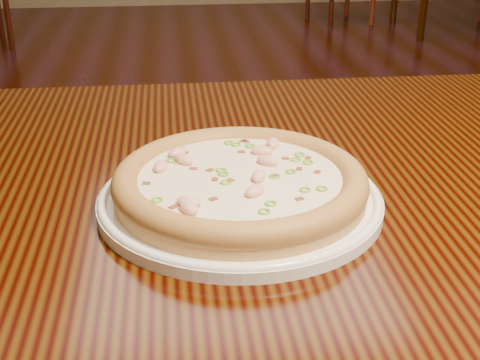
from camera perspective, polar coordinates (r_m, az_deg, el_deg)
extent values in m
plane|color=black|center=(1.85, 6.56, -10.42)|extent=(9.00, 9.00, 0.00)
cube|color=black|center=(0.77, 8.53, -1.41)|extent=(1.20, 0.80, 0.04)
cylinder|color=white|center=(0.69, 0.00, -1.81)|extent=(0.29, 0.29, 0.01)
torus|color=white|center=(0.69, 0.00, -1.36)|extent=(0.29, 0.29, 0.01)
cylinder|color=#C3874A|center=(0.68, 0.00, -0.68)|extent=(0.26, 0.26, 0.02)
torus|color=#B37F3B|center=(0.68, 0.00, 0.00)|extent=(0.26, 0.26, 0.03)
cylinder|color=#F7ECC2|center=(0.68, 0.00, 0.19)|extent=(0.21, 0.21, 0.00)
ellipsoid|color=#F2B29E|center=(0.62, -4.39, -1.87)|extent=(0.03, 0.02, 0.01)
ellipsoid|color=#F2B29E|center=(0.61, -4.37, -2.39)|extent=(0.02, 0.03, 0.01)
ellipsoid|color=#F2B29E|center=(0.75, 2.81, 3.15)|extent=(0.02, 0.03, 0.01)
ellipsoid|color=#F2B29E|center=(0.64, 1.29, -0.94)|extent=(0.03, 0.03, 0.01)
ellipsoid|color=#F2B29E|center=(0.71, -4.79, 1.74)|extent=(0.03, 0.03, 0.01)
ellipsoid|color=#F2B29E|center=(0.73, 1.90, 2.51)|extent=(0.03, 0.02, 0.01)
ellipsoid|color=#F2B29E|center=(0.67, 1.63, 0.35)|extent=(0.02, 0.03, 0.01)
ellipsoid|color=#F2B29E|center=(0.73, -5.37, 2.36)|extent=(0.03, 0.03, 0.01)
ellipsoid|color=#F2B29E|center=(0.71, 2.35, 1.65)|extent=(0.03, 0.03, 0.01)
ellipsoid|color=#F2B29E|center=(0.70, -6.77, 1.17)|extent=(0.02, 0.03, 0.01)
cube|color=maroon|center=(0.72, 5.82, 1.82)|extent=(0.01, 0.01, 0.00)
cube|color=maroon|center=(0.68, 2.85, 0.23)|extent=(0.01, 0.01, 0.00)
cube|color=maroon|center=(0.76, 0.55, 3.25)|extent=(0.01, 0.01, 0.00)
cube|color=maroon|center=(0.74, -4.72, 2.29)|extent=(0.01, 0.01, 0.00)
cube|color=maroon|center=(0.67, -2.16, 0.00)|extent=(0.01, 0.01, 0.00)
cube|color=maroon|center=(0.69, -2.60, 0.79)|extent=(0.01, 0.01, 0.00)
cube|color=maroon|center=(0.72, 3.90, 1.78)|extent=(0.01, 0.01, 0.00)
cube|color=maroon|center=(0.67, -0.84, -0.08)|extent=(0.01, 0.01, 0.00)
cube|color=maroon|center=(0.67, -7.99, -0.35)|extent=(0.01, 0.01, 0.00)
cube|color=maroon|center=(0.63, -2.29, -1.70)|extent=(0.01, 0.01, 0.00)
cube|color=maroon|center=(0.63, 5.09, -1.69)|extent=(0.01, 0.01, 0.00)
cube|color=maroon|center=(0.70, 5.09, 0.88)|extent=(0.01, 0.01, 0.00)
cube|color=maroon|center=(0.71, -6.51, 1.42)|extent=(0.01, 0.01, 0.00)
cube|color=maroon|center=(0.62, -5.71, -2.39)|extent=(0.01, 0.01, 0.00)
cube|color=maroon|center=(0.74, 0.14, 2.36)|extent=(0.01, 0.01, 0.00)
cube|color=maroon|center=(0.70, -4.00, 0.92)|extent=(0.01, 0.01, 0.00)
cube|color=maroon|center=(0.69, 6.62, 0.62)|extent=(0.01, 0.01, 0.00)
cube|color=maroon|center=(0.77, 0.26, 3.31)|extent=(0.01, 0.01, 0.00)
torus|color=#5C9A24|center=(0.63, -7.10, -1.72)|extent=(0.01, 0.01, 0.00)
torus|color=#5C9A24|center=(0.62, -4.49, -2.31)|extent=(0.02, 0.02, 0.00)
torus|color=#5C9A24|center=(0.72, 4.77, 1.72)|extent=(0.02, 0.02, 0.00)
torus|color=#5C9A24|center=(0.71, 5.83, 1.49)|extent=(0.02, 0.02, 0.00)
torus|color=#5C9A24|center=(0.69, 4.34, 0.70)|extent=(0.02, 0.02, 0.00)
torus|color=#5C9A24|center=(0.62, 2.64, -2.03)|extent=(0.02, 0.02, 0.00)
torus|color=#5C9A24|center=(0.62, -3.89, -2.10)|extent=(0.02, 0.02, 0.00)
torus|color=#5C9A24|center=(0.61, 2.08, -2.73)|extent=(0.01, 0.01, 0.00)
torus|color=#5C9A24|center=(0.75, 0.87, 2.91)|extent=(0.02, 0.02, 0.00)
torus|color=#5C9A24|center=(0.71, -5.39, 1.59)|extent=(0.02, 0.02, 0.00)
torus|color=#5C9A24|center=(0.69, -1.62, 0.82)|extent=(0.01, 0.01, 0.00)
torus|color=#5C9A24|center=(0.72, -5.89, 1.65)|extent=(0.02, 0.02, 0.00)
torus|color=#5C9A24|center=(0.75, -5.06, 2.67)|extent=(0.01, 0.01, 0.00)
torus|color=#5C9A24|center=(0.66, -1.22, -0.22)|extent=(0.02, 0.02, 0.00)
torus|color=#5C9A24|center=(0.65, 7.01, -0.75)|extent=(0.02, 0.02, 0.00)
torus|color=#5C9A24|center=(0.75, 1.86, 2.77)|extent=(0.01, 0.01, 0.00)
torus|color=#5C9A24|center=(0.68, -1.42, 0.50)|extent=(0.01, 0.01, 0.00)
torus|color=#5C9A24|center=(0.68, 2.97, 0.32)|extent=(0.01, 0.01, 0.00)
torus|color=#5C9A24|center=(0.76, -0.95, 3.17)|extent=(0.02, 0.02, 0.00)
torus|color=#5C9A24|center=(0.75, -0.34, 3.04)|extent=(0.02, 0.02, 0.00)
torus|color=#5C9A24|center=(0.73, 5.11, 2.14)|extent=(0.02, 0.02, 0.00)
torus|color=#5C9A24|center=(0.65, 5.57, -0.86)|extent=(0.02, 0.02, 0.00)
cylinder|color=#5A2308|center=(4.66, -19.18, 12.90)|extent=(0.04, 0.04, 0.41)
cylinder|color=#5A2308|center=(5.10, 7.83, 14.93)|extent=(0.04, 0.04, 0.41)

